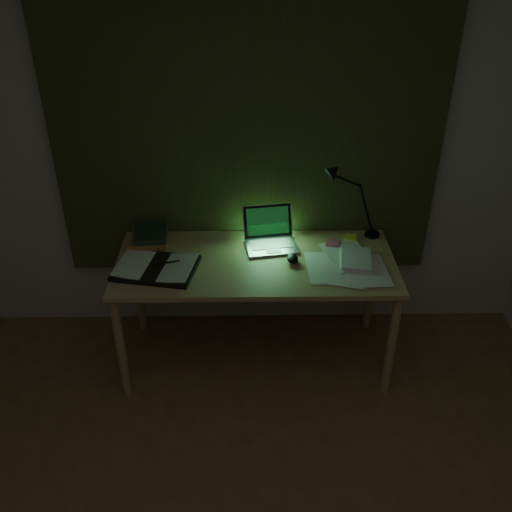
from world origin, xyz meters
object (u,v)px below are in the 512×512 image
at_px(loose_papers, 346,257).
at_px(laptop, 272,232).
at_px(book_stack, 150,236).
at_px(desk, 256,312).
at_px(desk_lamp, 376,200).
at_px(open_textbook, 156,267).

bearing_deg(loose_papers, laptop, 163.32).
bearing_deg(book_stack, laptop, -4.65).
relative_size(desk, loose_papers, 3.94).
distance_m(book_stack, desk_lamp, 1.33).
height_order(book_stack, loose_papers, book_stack).
bearing_deg(book_stack, desk_lamp, 3.19).
bearing_deg(open_textbook, loose_papers, 16.26).
bearing_deg(laptop, loose_papers, -25.37).
xyz_separation_m(laptop, book_stack, (-0.71, 0.06, -0.06)).
relative_size(desk, desk_lamp, 3.26).
bearing_deg(desk, desk_lamp, 21.25).
xyz_separation_m(laptop, open_textbook, (-0.64, -0.23, -0.09)).
bearing_deg(desk_lamp, book_stack, -169.28).
bearing_deg(loose_papers, desk_lamp, 52.27).
bearing_deg(laptop, desk, -132.28).
height_order(open_textbook, book_stack, book_stack).
xyz_separation_m(laptop, loose_papers, (0.41, -0.12, -0.09)).
relative_size(desk, laptop, 4.77).
xyz_separation_m(desk, laptop, (0.09, 0.14, 0.46)).
bearing_deg(book_stack, desk, -18.00).
bearing_deg(open_textbook, book_stack, 114.67).
height_order(open_textbook, loose_papers, open_textbook).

